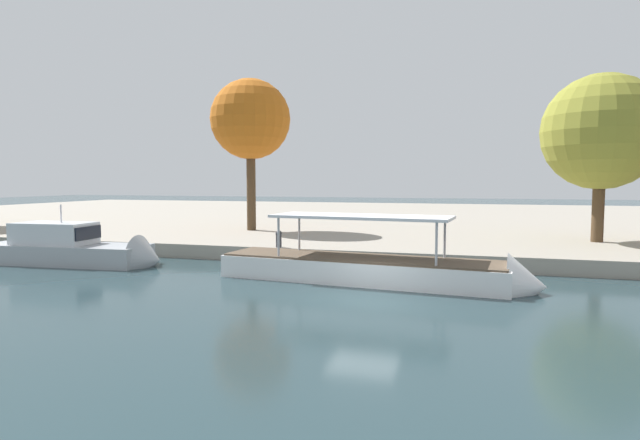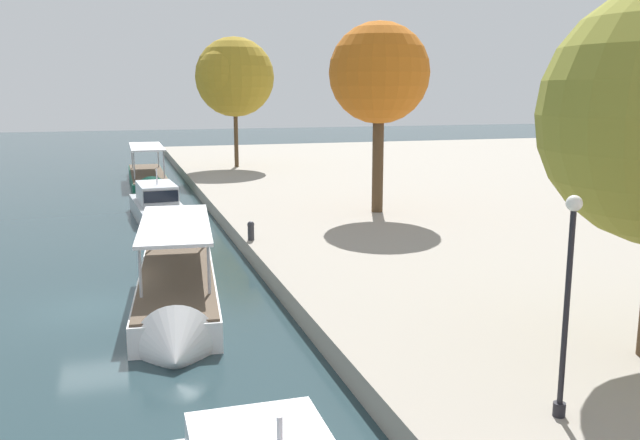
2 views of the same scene
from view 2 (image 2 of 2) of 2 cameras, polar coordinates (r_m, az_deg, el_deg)
ground_plane at (r=25.11m, az=-18.74°, el=-7.16°), size 220.00×220.00×0.00m
tour_boat_0 at (r=56.24m, az=-14.34°, el=3.21°), size 14.93×2.85×4.18m
motor_yacht_1 at (r=40.09m, az=-13.40°, el=0.68°), size 9.71×3.16×3.91m
tour_boat_2 at (r=24.80m, az=-12.01°, el=-6.01°), size 13.43×3.84×3.72m
mooring_bollard_0 at (r=30.98m, az=-5.88°, el=-0.85°), size 0.32×0.32×0.89m
lamp_post at (r=14.74m, az=20.22°, el=-6.41°), size 0.33×0.33×4.74m
tree_2 at (r=60.39m, az=-7.40°, el=11.88°), size 6.92×6.92×11.37m
tree_3 at (r=37.59m, az=5.29°, el=12.39°), size 5.53×5.53×10.47m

